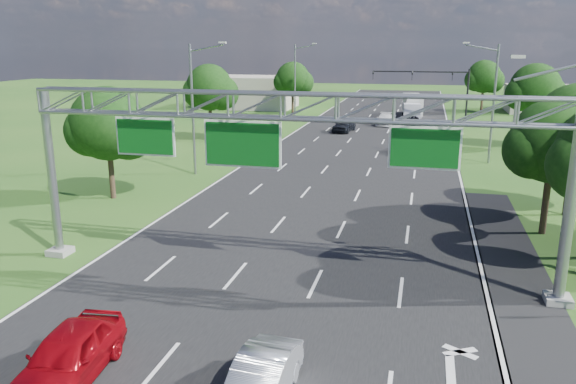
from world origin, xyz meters
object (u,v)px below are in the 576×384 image
(sign_gantry, at_px, (285,121))
(silver_sedan, at_px, (260,381))
(traffic_signal, at_px, (439,83))
(red_coupe, at_px, (68,356))
(box_truck, at_px, (412,106))

(sign_gantry, relative_size, silver_sedan, 5.55)
(traffic_signal, relative_size, silver_sedan, 2.88)
(sign_gantry, height_order, silver_sedan, sign_gantry)
(traffic_signal, bearing_deg, red_coupe, -100.52)
(silver_sedan, distance_m, box_truck, 69.10)
(box_truck, bearing_deg, sign_gantry, -101.55)
(traffic_signal, relative_size, box_truck, 1.47)
(sign_gantry, xyz_separation_m, silver_sedan, (1.52, -8.97, -6.19))
(sign_gantry, distance_m, traffic_signal, 53.51)
(silver_sedan, relative_size, box_truck, 0.51)
(red_coupe, relative_size, silver_sedan, 1.15)
(traffic_signal, xyz_separation_m, silver_sedan, (-5.63, -61.97, -4.47))
(sign_gantry, height_order, box_truck, sign_gantry)
(traffic_signal, height_order, red_coupe, traffic_signal)
(silver_sedan, height_order, box_truck, box_truck)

